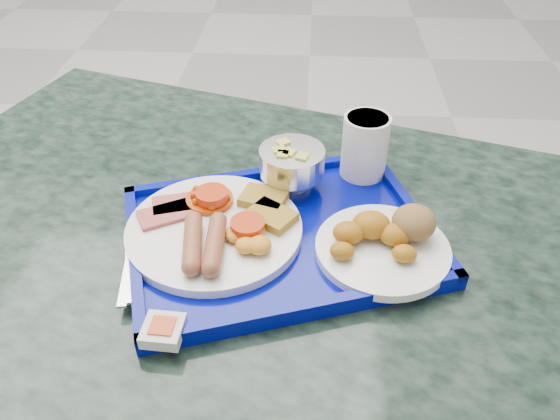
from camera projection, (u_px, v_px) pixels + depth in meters
The scene contains 10 objects.
floor at pixel (126, 193), 2.06m from camera, with size 6.00×6.00×0.00m, color #98989B.
table at pixel (257, 337), 0.85m from camera, with size 1.36×1.10×0.73m.
tray at pixel (280, 236), 0.74m from camera, with size 0.47×0.40×0.02m.
main_plate at pixel (219, 227), 0.73m from camera, with size 0.24×0.24×0.04m.
bread_plate at pixel (386, 240), 0.70m from camera, with size 0.17×0.17×0.06m.
fruit_bowl at pixel (292, 163), 0.79m from camera, with size 0.10×0.10×0.07m.
juice_cup at pixel (365, 144), 0.81m from camera, with size 0.07×0.07×0.10m.
spoon at pixel (153, 235), 0.73m from camera, with size 0.06×0.17×0.01m.
knife at pixel (130, 259), 0.69m from camera, with size 0.01×0.16×0.00m, color silver.
jam_packet at pixel (163, 330), 0.60m from camera, with size 0.05×0.05×0.02m.
Camera 1 is at (0.68, -1.61, 1.23)m, focal length 35.00 mm.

